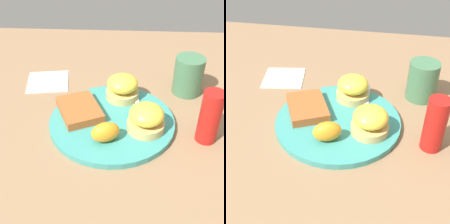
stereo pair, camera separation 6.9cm
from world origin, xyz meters
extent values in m
plane|color=#846647|center=(0.00, 0.00, 0.00)|extent=(1.10, 1.10, 0.00)
cylinder|color=teal|center=(0.00, 0.00, 0.01)|extent=(0.28, 0.28, 0.01)
cylinder|color=tan|center=(-0.03, -0.07, 0.02)|extent=(0.08, 0.08, 0.02)
ellipsoid|color=yellow|center=(-0.03, -0.07, 0.05)|extent=(0.07, 0.07, 0.04)
cylinder|color=tan|center=(0.09, -0.02, 0.02)|extent=(0.08, 0.08, 0.02)
ellipsoid|color=yellow|center=(0.09, -0.02, 0.05)|extent=(0.07, 0.07, 0.04)
cube|color=#A35126|center=(0.02, 0.08, 0.02)|extent=(0.14, 0.13, 0.02)
ellipsoid|color=orange|center=(-0.07, 0.01, 0.04)|extent=(0.06, 0.07, 0.04)
cube|color=silver|center=(0.10, -0.06, 0.02)|extent=(0.11, 0.01, 0.00)
cube|color=silver|center=(-0.03, -0.06, 0.02)|extent=(0.04, 0.03, 0.00)
cylinder|color=#42704C|center=(0.14, -0.19, 0.05)|extent=(0.07, 0.07, 0.10)
torus|color=#42704C|center=(0.19, -0.19, 0.05)|extent=(0.05, 0.01, 0.05)
cube|color=white|center=(0.17, 0.19, 0.00)|extent=(0.13, 0.13, 0.00)
cylinder|color=#B21914|center=(-0.04, -0.20, 0.06)|extent=(0.04, 0.04, 0.12)
camera|label=1|loc=(-0.55, -0.03, 0.45)|focal=50.00mm
camera|label=2|loc=(-0.55, -0.10, 0.45)|focal=50.00mm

